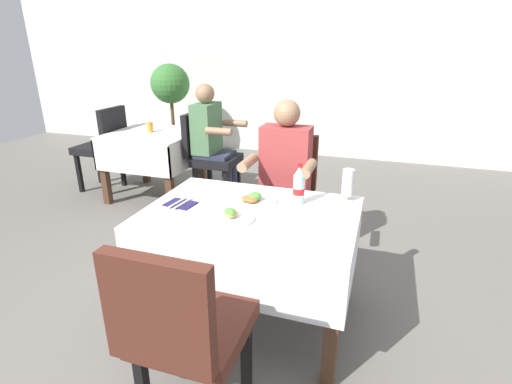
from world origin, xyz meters
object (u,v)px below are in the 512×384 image
(plate_far_diner, at_px, (255,199))
(background_patron, at_px, (212,139))
(plate_near_camera, at_px, (231,216))
(background_chair_left, at_px, (104,144))
(background_table_tumbler, at_px, (150,127))
(napkin_cutlery_set, at_px, (181,204))
(background_dining_table, at_px, (154,149))
(background_chair_right, at_px, (208,153))
(chair_near_camera_side, at_px, (183,330))
(cola_bottle_primary, at_px, (299,186))
(seated_diner_far, at_px, (283,176))
(beer_glass_left, at_px, (348,184))
(potted_plant_corner, at_px, (171,93))
(chair_far_diner_seat, at_px, (285,191))
(main_dining_table, at_px, (251,237))

(plate_far_diner, distance_m, background_patron, 1.80)
(plate_near_camera, height_order, background_patron, background_patron)
(background_chair_left, relative_size, background_table_tumbler, 8.82)
(napkin_cutlery_set, relative_size, background_dining_table, 0.22)
(plate_far_diner, relative_size, background_patron, 0.19)
(background_chair_left, distance_m, background_chair_right, 1.31)
(chair_near_camera_side, distance_m, cola_bottle_primary, 1.08)
(background_dining_table, height_order, background_patron, background_patron)
(seated_diner_far, relative_size, beer_glass_left, 6.37)
(seated_diner_far, distance_m, plate_far_diner, 0.58)
(plate_near_camera, bearing_deg, background_chair_left, 141.98)
(cola_bottle_primary, bearing_deg, beer_glass_left, 27.91)
(chair_near_camera_side, bearing_deg, plate_near_camera, 95.51)
(chair_near_camera_side, distance_m, background_chair_right, 2.68)
(background_dining_table, bearing_deg, background_table_tumbler, 155.03)
(background_dining_table, relative_size, potted_plant_corner, 0.66)
(plate_far_diner, height_order, background_chair_left, background_chair_left)
(chair_far_diner_seat, height_order, background_table_tumbler, chair_far_diner_seat)
(plate_far_diner, bearing_deg, background_chair_right, 123.98)
(chair_far_diner_seat, bearing_deg, cola_bottle_primary, -69.51)
(beer_glass_left, xyz_separation_m, background_table_tumbler, (-2.23, 1.33, -0.05))
(napkin_cutlery_set, relative_size, potted_plant_corner, 0.14)
(plate_far_diner, relative_size, cola_bottle_primary, 0.95)
(seated_diner_far, height_order, potted_plant_corner, potted_plant_corner)
(chair_far_diner_seat, height_order, beer_glass_left, chair_far_diner_seat)
(plate_near_camera, bearing_deg, beer_glass_left, 39.66)
(plate_far_diner, height_order, napkin_cutlery_set, plate_far_diner)
(chair_far_diner_seat, bearing_deg, seated_diner_far, -85.03)
(plate_near_camera, relative_size, background_dining_table, 0.29)
(background_chair_right, bearing_deg, main_dining_table, -57.82)
(cola_bottle_primary, bearing_deg, napkin_cutlery_set, -160.57)
(main_dining_table, height_order, plate_far_diner, plate_far_diner)
(cola_bottle_primary, bearing_deg, seated_diner_far, 113.45)
(plate_near_camera, height_order, napkin_cutlery_set, plate_near_camera)
(chair_far_diner_seat, bearing_deg, chair_near_camera_side, -90.00)
(plate_near_camera, height_order, background_chair_left, background_chair_left)
(chair_near_camera_side, bearing_deg, beer_glass_left, 66.52)
(main_dining_table, distance_m, background_chair_right, 1.95)
(background_patron, bearing_deg, cola_bottle_primary, -49.96)
(background_chair_left, height_order, background_patron, background_patron)
(chair_far_diner_seat, bearing_deg, potted_plant_corner, 134.64)
(background_dining_table, height_order, background_table_tumbler, background_table_tumbler)
(beer_glass_left, bearing_deg, plate_far_diner, -159.29)
(background_patron, bearing_deg, background_dining_table, 180.00)
(napkin_cutlery_set, bearing_deg, background_chair_right, 109.91)
(beer_glass_left, distance_m, potted_plant_corner, 4.02)
(cola_bottle_primary, relative_size, background_chair_left, 0.26)
(plate_far_diner, height_order, background_table_tumbler, background_table_tumbler)
(potted_plant_corner, bearing_deg, background_table_tumbler, -68.25)
(chair_far_diner_seat, xyz_separation_m, background_chair_right, (-1.04, 0.83, 0.00))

